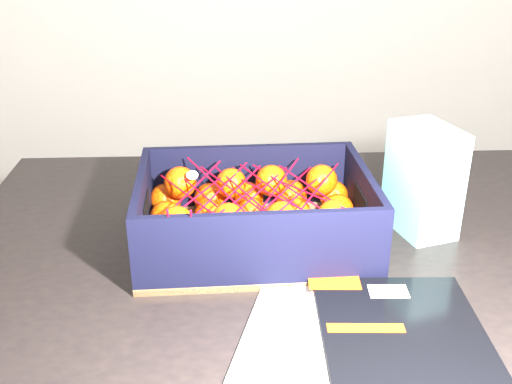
{
  "coord_description": "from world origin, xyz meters",
  "views": [
    {
      "loc": [
        -0.45,
        -0.96,
        1.26
      ],
      "look_at": [
        -0.38,
        -0.1,
        0.86
      ],
      "focal_mm": 43.06,
      "sensor_mm": 36.0,
      "label": 1
    }
  ],
  "objects": [
    {
      "name": "produce_crate",
      "position": [
        -0.38,
        -0.07,
        0.79
      ],
      "size": [
        0.37,
        0.28,
        0.13
      ],
      "color": "#906442",
      "rests_on": "table"
    },
    {
      "name": "clementine_heap",
      "position": [
        -0.38,
        -0.07,
        0.8
      ],
      "size": [
        0.36,
        0.26,
        0.1
      ],
      "color": "#DB3B04",
      "rests_on": "produce_crate"
    },
    {
      "name": "retail_carton",
      "position": [
        -0.09,
        -0.04,
        0.84
      ],
      "size": [
        0.11,
        0.14,
        0.19
      ],
      "primitive_type": "cube",
      "rotation": [
        0.0,
        0.0,
        0.25
      ],
      "color": "white",
      "rests_on": "table"
    },
    {
      "name": "magazine_stack",
      "position": [
        -0.25,
        -0.35,
        0.76
      ],
      "size": [
        0.36,
        0.34,
        0.02
      ],
      "color": "silver",
      "rests_on": "table"
    },
    {
      "name": "table",
      "position": [
        -0.29,
        -0.06,
        0.65
      ],
      "size": [
        1.23,
        0.84,
        0.75
      ],
      "color": "black",
      "rests_on": "ground"
    },
    {
      "name": "mesh_net",
      "position": [
        -0.38,
        -0.08,
        0.85
      ],
      "size": [
        0.31,
        0.25,
        0.09
      ],
      "color": "red",
      "rests_on": "clementine_heap"
    }
  ]
}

